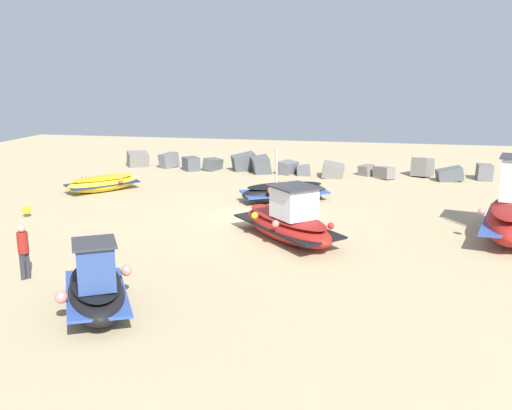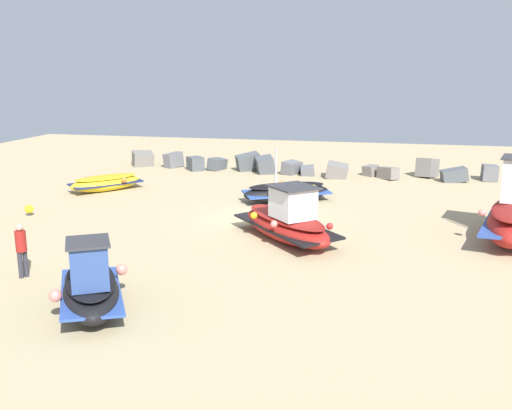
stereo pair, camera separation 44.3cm
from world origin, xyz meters
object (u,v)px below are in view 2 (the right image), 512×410
Objects in this scene: fishing_boat_4 at (106,183)px; mooring_buoy_0 at (29,209)px; person_walking at (21,247)px; fishing_boat_3 at (91,287)px; fishing_boat_2 at (287,222)px; fishing_boat_1 at (287,192)px.

fishing_boat_4 is 7.75× the size of mooring_buoy_0.
person_walking is at bearing -57.39° from mooring_buoy_0.
fishing_boat_2 is at bearing 122.70° from fishing_boat_3.
fishing_boat_1 is 1.17× the size of fishing_boat_4.
person_walking is (-6.02, -11.90, 0.51)m from fishing_boat_1.
fishing_boat_1 is at bearing 138.62° from fishing_boat_3.
fishing_boat_1 reaches higher than mooring_buoy_0.
fishing_boat_2 reaches higher than mooring_buoy_0.
person_walking reaches higher than mooring_buoy_0.
fishing_boat_1 is at bearing 26.86° from mooring_buoy_0.
fishing_boat_3 is (-2.79, -13.70, 0.20)m from fishing_boat_1.
mooring_buoy_0 is at bearing -3.61° from fishing_boat_1.
fishing_boat_2 reaches higher than fishing_boat_4.
fishing_boat_4 reaches higher than mooring_buoy_0.
fishing_boat_1 is 11.55m from mooring_buoy_0.
fishing_boat_2 is (1.08, -6.24, 0.23)m from fishing_boat_1.
fishing_boat_3 is at bearing -48.48° from mooring_buoy_0.
fishing_boat_4 is at bearing 137.88° from person_walking.
fishing_boat_3 is at bearing 2.80° from person_walking.
fishing_boat_2 reaches higher than person_walking.
person_walking is at bearing 54.55° from fishing_boat_4.
fishing_boat_1 is 13.98m from fishing_boat_3.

